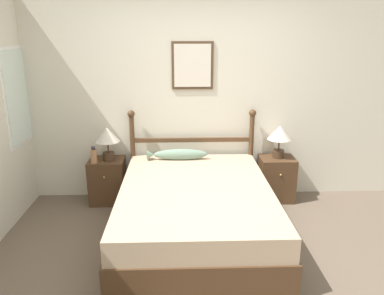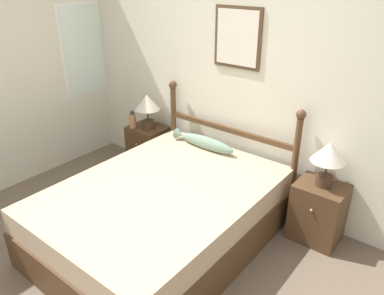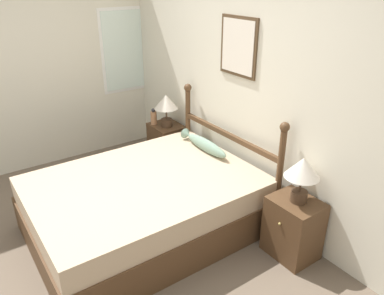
{
  "view_description": "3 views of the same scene",
  "coord_description": "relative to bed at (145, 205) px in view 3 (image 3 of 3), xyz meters",
  "views": [
    {
      "loc": [
        -0.24,
        -2.88,
        2.07
      ],
      "look_at": [
        -0.1,
        1.11,
        0.83
      ],
      "focal_mm": 35.0,
      "sensor_mm": 36.0,
      "label": 1
    },
    {
      "loc": [
        1.82,
        -1.39,
        2.26
      ],
      "look_at": [
        -0.07,
        0.99,
        0.8
      ],
      "focal_mm": 35.0,
      "sensor_mm": 36.0,
      "label": 2
    },
    {
      "loc": [
        2.66,
        -0.78,
        2.33
      ],
      "look_at": [
        -0.0,
        1.09,
        0.79
      ],
      "focal_mm": 35.0,
      "sensor_mm": 36.0,
      "label": 3
    }
  ],
  "objects": [
    {
      "name": "table_lamp_right",
      "position": [
        1.07,
        0.91,
        0.57
      ],
      "size": [
        0.29,
        0.29,
        0.41
      ],
      "color": "#422D1E",
      "rests_on": "nightstand_right"
    },
    {
      "name": "fish_pillow",
      "position": [
        -0.19,
        0.84,
        0.35
      ],
      "size": [
        0.74,
        0.12,
        0.13
      ],
      "color": "gray",
      "rests_on": "bed"
    },
    {
      "name": "bed",
      "position": [
        0.0,
        0.0,
        0.0
      ],
      "size": [
        1.55,
        2.09,
        0.57
      ],
      "color": "#4C331E",
      "rests_on": "ground_plane"
    },
    {
      "name": "wall_left",
      "position": [
        -2.04,
        -0.56,
        0.99
      ],
      "size": [
        0.08,
        6.4,
        2.55
      ],
      "color": "beige",
      "rests_on": "ground_plane"
    },
    {
      "name": "headboard",
      "position": [
        0.0,
        1.02,
        0.38
      ],
      "size": [
        1.58,
        0.09,
        1.15
      ],
      "color": "#4C331E",
      "rests_on": "ground_plane"
    },
    {
      "name": "bottle",
      "position": [
        -1.18,
        0.79,
        0.37
      ],
      "size": [
        0.08,
        0.08,
        0.21
      ],
      "color": "tan",
      "rests_on": "nightstand_left"
    },
    {
      "name": "table_lamp_left",
      "position": [
        -1.03,
        0.88,
        0.57
      ],
      "size": [
        0.29,
        0.29,
        0.41
      ],
      "color": "#422D1E",
      "rests_on": "nightstand_left"
    },
    {
      "name": "nightstand_left",
      "position": [
        -1.06,
        0.9,
        -0.0
      ],
      "size": [
        0.43,
        0.38,
        0.56
      ],
      "color": "#4C331E",
      "rests_on": "ground_plane"
    },
    {
      "name": "wall_back",
      "position": [
        0.08,
        1.13,
        1.0
      ],
      "size": [
        6.4,
        0.08,
        2.55
      ],
      "color": "beige",
      "rests_on": "ground_plane"
    },
    {
      "name": "ground_plane",
      "position": [
        0.09,
        -0.6,
        -0.28
      ],
      "size": [
        16.0,
        16.0,
        0.0
      ],
      "primitive_type": "plane",
      "color": "brown"
    },
    {
      "name": "nightstand_right",
      "position": [
        1.06,
        0.9,
        -0.0
      ],
      "size": [
        0.43,
        0.38,
        0.56
      ],
      "color": "#4C331E",
      "rests_on": "ground_plane"
    }
  ]
}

